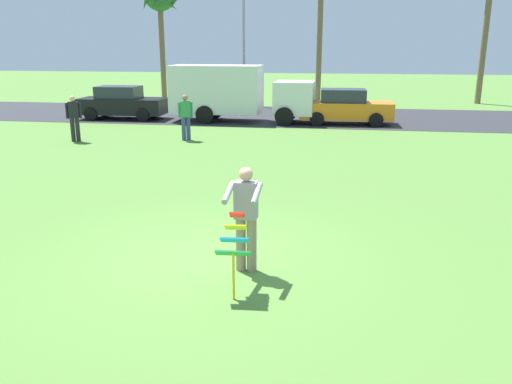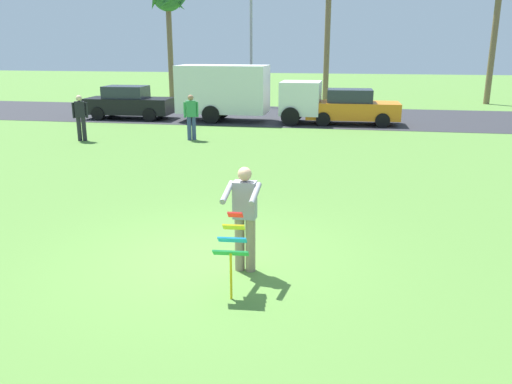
# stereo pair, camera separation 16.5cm
# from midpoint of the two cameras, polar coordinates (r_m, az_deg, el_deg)

# --- Properties ---
(ground_plane) EXTENTS (120.00, 120.00, 0.00)m
(ground_plane) POSITION_cam_midpoint_polar(r_m,az_deg,el_deg) (9.09, -5.89, -7.29)
(ground_plane) COLOR #568438
(road_strip) EXTENTS (120.00, 8.00, 0.01)m
(road_strip) POSITION_cam_midpoint_polar(r_m,az_deg,el_deg) (27.12, 4.36, 8.29)
(road_strip) COLOR #2D2D33
(road_strip) RESTS_ON ground
(person_kite_flyer) EXTENTS (0.54, 0.66, 1.73)m
(person_kite_flyer) POSITION_cam_midpoint_polar(r_m,az_deg,el_deg) (8.25, -1.70, -2.58)
(person_kite_flyer) COLOR gray
(person_kite_flyer) RESTS_ON ground
(kite_held) EXTENTS (0.52, 0.65, 1.19)m
(kite_held) POSITION_cam_midpoint_polar(r_m,az_deg,el_deg) (7.53, -2.98, -5.60)
(kite_held) COLOR red
(kite_held) RESTS_ON ground
(parked_car_black) EXTENTS (4.24, 1.91, 1.60)m
(parked_car_black) POSITION_cam_midpoint_polar(r_m,az_deg,el_deg) (26.78, -14.65, 9.39)
(parked_car_black) COLOR black
(parked_car_black) RESTS_ON ground
(parked_truck_white_box) EXTENTS (6.72, 2.18, 2.62)m
(parked_truck_white_box) POSITION_cam_midpoint_polar(r_m,az_deg,el_deg) (25.01, -2.64, 10.92)
(parked_truck_white_box) COLOR silver
(parked_truck_white_box) RESTS_ON ground
(parked_car_orange) EXTENTS (4.25, 1.93, 1.60)m
(parked_car_orange) POSITION_cam_midpoint_polar(r_m,az_deg,el_deg) (24.56, 9.56, 9.13)
(parked_car_orange) COLOR orange
(parked_car_orange) RESTS_ON ground
(palm_tree_left_near) EXTENTS (2.58, 2.71, 7.76)m
(palm_tree_left_near) POSITION_cam_midpoint_polar(r_m,az_deg,el_deg) (37.11, -10.61, 19.99)
(palm_tree_left_near) COLOR brown
(palm_tree_left_near) RESTS_ON ground
(streetlight_pole) EXTENTS (0.24, 1.65, 7.00)m
(streetlight_pole) POSITION_cam_midpoint_polar(r_m,az_deg,el_deg) (32.07, -1.45, 16.64)
(streetlight_pole) COLOR #9E9EA3
(streetlight_pole) RESTS_ON ground
(person_walker_near) EXTENTS (0.52, 0.36, 1.73)m
(person_walker_near) POSITION_cam_midpoint_polar(r_m,az_deg,el_deg) (20.22, -7.95, 8.24)
(person_walker_near) COLOR #384772
(person_walker_near) RESTS_ON ground
(person_walker_far) EXTENTS (0.54, 0.33, 1.73)m
(person_walker_far) POSITION_cam_midpoint_polar(r_m,az_deg,el_deg) (20.94, -19.51, 7.76)
(person_walker_far) COLOR #26262B
(person_walker_far) RESTS_ON ground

